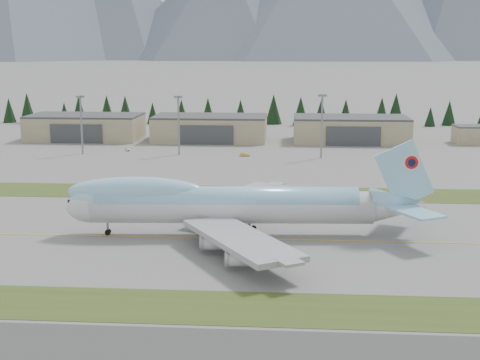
# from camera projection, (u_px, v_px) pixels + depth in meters

# --- Properties ---
(ground) EXTENTS (7000.00, 7000.00, 0.00)m
(ground) POSITION_uv_depth(u_px,v_px,m) (199.00, 238.00, 141.46)
(ground) COLOR slate
(ground) RESTS_ON ground
(grass_strip_near) EXTENTS (400.00, 14.00, 0.08)m
(grass_strip_near) POSITION_uv_depth(u_px,v_px,m) (167.00, 306.00, 104.30)
(grass_strip_near) COLOR #374B1A
(grass_strip_near) RESTS_ON ground
(grass_strip_far) EXTENTS (400.00, 18.00, 0.08)m
(grass_strip_far) POSITION_uv_depth(u_px,v_px,m) (220.00, 193.00, 185.47)
(grass_strip_far) COLOR #374B1A
(grass_strip_far) RESTS_ON ground
(taxiway_line_main) EXTENTS (400.00, 0.40, 0.02)m
(taxiway_line_main) POSITION_uv_depth(u_px,v_px,m) (199.00, 238.00, 141.46)
(taxiway_line_main) COLOR gold
(taxiway_line_main) RESTS_ON ground
(boeing_747_freighter) EXTENTS (79.02, 68.32, 20.87)m
(boeing_747_freighter) POSITION_uv_depth(u_px,v_px,m) (228.00, 204.00, 142.29)
(boeing_747_freighter) COLOR silver
(boeing_747_freighter) RESTS_ON ground
(hangar_left) EXTENTS (48.00, 26.60, 10.80)m
(hangar_left) POSITION_uv_depth(u_px,v_px,m) (85.00, 127.00, 291.97)
(hangar_left) COLOR gray
(hangar_left) RESTS_ON ground
(hangar_center) EXTENTS (48.00, 26.60, 10.80)m
(hangar_center) POSITION_uv_depth(u_px,v_px,m) (210.00, 128.00, 288.07)
(hangar_center) COLOR gray
(hangar_center) RESTS_ON ground
(hangar_right) EXTENTS (48.00, 26.60, 10.80)m
(hangar_right) POSITION_uv_depth(u_px,v_px,m) (350.00, 129.00, 283.82)
(hangar_right) COLOR gray
(hangar_right) RESTS_ON ground
(control_shed) EXTENTS (14.00, 12.00, 7.60)m
(control_shed) POSITION_uv_depth(u_px,v_px,m) (471.00, 135.00, 278.73)
(control_shed) COLOR gray
(control_shed) RESTS_ON ground
(floodlight_masts) EXTENTS (124.20, 7.27, 23.07)m
(floodlight_masts) POSITION_uv_depth(u_px,v_px,m) (145.00, 114.00, 246.53)
(floodlight_masts) COLOR gray
(floodlight_masts) RESTS_ON ground
(service_vehicle_a) EXTENTS (2.67, 3.51, 1.12)m
(service_vehicle_a) POSITION_uv_depth(u_px,v_px,m) (128.00, 151.00, 259.99)
(service_vehicle_a) COLOR white
(service_vehicle_a) RESTS_ON ground
(service_vehicle_b) EXTENTS (3.94, 1.68, 1.27)m
(service_vehicle_b) POSITION_uv_depth(u_px,v_px,m) (245.00, 156.00, 247.14)
(service_vehicle_b) COLOR gold
(service_vehicle_b) RESTS_ON ground
(service_vehicle_c) EXTENTS (3.34, 4.69, 1.26)m
(service_vehicle_c) POSITION_uv_depth(u_px,v_px,m) (408.00, 151.00, 259.94)
(service_vehicle_c) COLOR #9D9DA1
(service_vehicle_c) RESTS_ON ground
(conifer_belt) EXTENTS (273.48, 14.33, 16.54)m
(conifer_belt) POSITION_uv_depth(u_px,v_px,m) (245.00, 111.00, 347.32)
(conifer_belt) COLOR black
(conifer_belt) RESTS_ON ground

